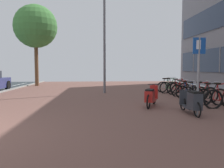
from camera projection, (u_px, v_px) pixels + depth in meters
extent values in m
cube|color=brown|center=(161.00, 138.00, 4.79)|extent=(14.40, 40.00, 0.05)
cube|color=slate|center=(220.00, 60.00, 15.63)|extent=(0.10, 0.12, 1.79)
cube|color=slate|center=(194.00, 62.00, 19.87)|extent=(0.10, 0.12, 1.79)
torus|color=black|center=(213.00, 99.00, 8.11)|extent=(0.76, 0.08, 0.75)
cylinder|color=maroon|center=(224.00, 92.00, 8.12)|extent=(0.33, 0.04, 0.66)
cylinder|color=maroon|center=(219.00, 93.00, 8.11)|extent=(0.14, 0.04, 0.60)
cylinder|color=maroon|center=(223.00, 84.00, 8.10)|extent=(0.41, 0.04, 0.09)
cylinder|color=maroon|center=(216.00, 100.00, 8.12)|extent=(0.26, 0.03, 0.08)
cylinder|color=maroon|center=(215.00, 92.00, 8.10)|extent=(0.17, 0.03, 0.55)
cube|color=black|center=(218.00, 84.00, 8.08)|extent=(0.22, 0.09, 0.06)
torus|color=black|center=(203.00, 97.00, 8.84)|extent=(0.72, 0.11, 0.72)
torus|color=black|center=(219.00, 97.00, 8.85)|extent=(0.72, 0.11, 0.72)
cylinder|color=black|center=(213.00, 91.00, 8.83)|extent=(0.32, 0.05, 0.63)
cylinder|color=black|center=(208.00, 91.00, 8.82)|extent=(0.14, 0.04, 0.57)
cylinder|color=black|center=(212.00, 84.00, 8.80)|extent=(0.39, 0.06, 0.08)
cylinder|color=black|center=(206.00, 98.00, 8.84)|extent=(0.25, 0.04, 0.08)
cylinder|color=black|center=(205.00, 91.00, 8.82)|extent=(0.17, 0.03, 0.52)
cylinder|color=black|center=(218.00, 90.00, 8.83)|extent=(0.15, 0.04, 0.57)
cube|color=black|center=(207.00, 83.00, 8.80)|extent=(0.22, 0.10, 0.06)
cylinder|color=#ADADB2|center=(217.00, 82.00, 8.80)|extent=(0.05, 0.48, 0.02)
torus|color=black|center=(196.00, 95.00, 9.56)|extent=(0.72, 0.14, 0.71)
torus|color=black|center=(210.00, 95.00, 9.54)|extent=(0.72, 0.14, 0.71)
cylinder|color=maroon|center=(205.00, 89.00, 9.53)|extent=(0.31, 0.07, 0.63)
cylinder|color=maroon|center=(200.00, 90.00, 9.54)|extent=(0.14, 0.05, 0.57)
cylinder|color=maroon|center=(204.00, 83.00, 9.51)|extent=(0.38, 0.07, 0.08)
cylinder|color=maroon|center=(198.00, 96.00, 9.56)|extent=(0.25, 0.05, 0.08)
cylinder|color=maroon|center=(197.00, 89.00, 9.54)|extent=(0.16, 0.04, 0.52)
cylinder|color=maroon|center=(209.00, 89.00, 9.52)|extent=(0.15, 0.04, 0.57)
cube|color=black|center=(199.00, 82.00, 9.52)|extent=(0.23, 0.11, 0.06)
cylinder|color=#ADADB2|center=(208.00, 81.00, 9.50)|extent=(0.07, 0.48, 0.02)
torus|color=black|center=(187.00, 93.00, 10.29)|extent=(0.68, 0.21, 0.68)
torus|color=black|center=(201.00, 94.00, 10.21)|extent=(0.68, 0.21, 0.68)
cylinder|color=#AEAEB5|center=(195.00, 88.00, 10.23)|extent=(0.29, 0.10, 0.60)
cylinder|color=#AEAEB5|center=(191.00, 89.00, 10.25)|extent=(0.13, 0.06, 0.54)
cylinder|color=#AEAEB5|center=(195.00, 83.00, 10.21)|extent=(0.36, 0.11, 0.08)
cylinder|color=#AEAEB5|center=(190.00, 94.00, 10.28)|extent=(0.23, 0.08, 0.07)
cylinder|color=#AEAEB5|center=(189.00, 88.00, 10.27)|extent=(0.16, 0.06, 0.50)
cylinder|color=#AEAEB5|center=(200.00, 88.00, 10.20)|extent=(0.14, 0.06, 0.54)
cube|color=black|center=(191.00, 82.00, 10.24)|extent=(0.23, 0.13, 0.06)
cylinder|color=#ADADB2|center=(199.00, 81.00, 10.18)|extent=(0.12, 0.47, 0.02)
torus|color=black|center=(182.00, 92.00, 10.93)|extent=(0.67, 0.08, 0.67)
torus|color=black|center=(194.00, 92.00, 10.99)|extent=(0.67, 0.08, 0.67)
cylinder|color=navy|center=(189.00, 87.00, 10.95)|extent=(0.31, 0.04, 0.59)
cylinder|color=navy|center=(186.00, 88.00, 10.93)|extent=(0.14, 0.04, 0.53)
cylinder|color=navy|center=(189.00, 82.00, 10.93)|extent=(0.38, 0.05, 0.08)
cylinder|color=navy|center=(184.00, 93.00, 10.94)|extent=(0.24, 0.04, 0.07)
cylinder|color=navy|center=(183.00, 87.00, 10.92)|extent=(0.16, 0.03, 0.49)
cylinder|color=navy|center=(193.00, 87.00, 10.97)|extent=(0.14, 0.03, 0.53)
cube|color=black|center=(185.00, 82.00, 10.91)|extent=(0.22, 0.10, 0.06)
cylinder|color=#ADADB2|center=(192.00, 80.00, 10.94)|extent=(0.04, 0.48, 0.02)
torus|color=black|center=(177.00, 91.00, 11.62)|extent=(0.67, 0.13, 0.67)
torus|color=black|center=(188.00, 90.00, 11.71)|extent=(0.67, 0.13, 0.67)
cylinder|color=maroon|center=(183.00, 86.00, 11.66)|extent=(0.30, 0.06, 0.59)
cylinder|color=maroon|center=(180.00, 86.00, 11.63)|extent=(0.13, 0.05, 0.53)
cylinder|color=maroon|center=(183.00, 81.00, 11.63)|extent=(0.36, 0.07, 0.08)
cylinder|color=maroon|center=(179.00, 91.00, 11.64)|extent=(0.23, 0.05, 0.07)
cylinder|color=maroon|center=(178.00, 86.00, 11.61)|extent=(0.16, 0.04, 0.49)
cylinder|color=maroon|center=(187.00, 86.00, 11.69)|extent=(0.14, 0.04, 0.53)
cube|color=black|center=(180.00, 81.00, 11.60)|extent=(0.23, 0.11, 0.06)
cylinder|color=#ADADB2|center=(186.00, 80.00, 11.66)|extent=(0.07, 0.48, 0.02)
torus|color=black|center=(173.00, 89.00, 12.39)|extent=(0.72, 0.14, 0.71)
torus|color=black|center=(184.00, 89.00, 12.37)|extent=(0.72, 0.14, 0.71)
cylinder|color=maroon|center=(180.00, 84.00, 12.36)|extent=(0.31, 0.07, 0.62)
cylinder|color=maroon|center=(176.00, 85.00, 12.37)|extent=(0.14, 0.05, 0.57)
cylinder|color=maroon|center=(179.00, 79.00, 12.34)|extent=(0.38, 0.07, 0.08)
cylinder|color=maroon|center=(175.00, 89.00, 12.39)|extent=(0.25, 0.05, 0.08)
cylinder|color=maroon|center=(174.00, 84.00, 12.37)|extent=(0.16, 0.04, 0.52)
cylinder|color=maroon|center=(183.00, 84.00, 12.35)|extent=(0.15, 0.04, 0.57)
cube|color=black|center=(176.00, 79.00, 12.34)|extent=(0.23, 0.11, 0.06)
cylinder|color=#ADADB2|center=(183.00, 78.00, 12.33)|extent=(0.07, 0.48, 0.02)
torus|color=black|center=(165.00, 88.00, 13.04)|extent=(0.72, 0.10, 0.72)
torus|color=black|center=(176.00, 88.00, 13.10)|extent=(0.72, 0.10, 0.72)
cylinder|color=#296937|center=(172.00, 83.00, 13.06)|extent=(0.31, 0.05, 0.63)
cylinder|color=#296937|center=(168.00, 84.00, 13.04)|extent=(0.14, 0.04, 0.57)
cylinder|color=#296937|center=(171.00, 79.00, 13.03)|extent=(0.38, 0.05, 0.08)
cylinder|color=#296937|center=(167.00, 88.00, 13.05)|extent=(0.25, 0.04, 0.08)
cylinder|color=#296937|center=(166.00, 83.00, 13.03)|extent=(0.16, 0.03, 0.52)
cylinder|color=#296937|center=(175.00, 83.00, 13.08)|extent=(0.14, 0.04, 0.57)
cube|color=black|center=(168.00, 78.00, 13.01)|extent=(0.22, 0.10, 0.06)
cylinder|color=#ADADB2|center=(174.00, 77.00, 13.05)|extent=(0.04, 0.48, 0.02)
torus|color=black|center=(162.00, 87.00, 13.74)|extent=(0.68, 0.12, 0.68)
torus|color=black|center=(171.00, 87.00, 13.82)|extent=(0.68, 0.12, 0.68)
cylinder|color=#B5B2B7|center=(168.00, 83.00, 13.77)|extent=(0.30, 0.06, 0.60)
cylinder|color=#B5B2B7|center=(165.00, 84.00, 13.75)|extent=(0.13, 0.05, 0.54)
cylinder|color=#B5B2B7|center=(167.00, 79.00, 13.74)|extent=(0.37, 0.06, 0.08)
cylinder|color=#B5B2B7|center=(164.00, 87.00, 13.75)|extent=(0.24, 0.05, 0.07)
cylinder|color=#B5B2B7|center=(163.00, 83.00, 13.73)|extent=(0.16, 0.04, 0.50)
cylinder|color=#B5B2B7|center=(171.00, 83.00, 13.79)|extent=(0.14, 0.04, 0.54)
cube|color=black|center=(164.00, 79.00, 13.72)|extent=(0.23, 0.11, 0.06)
cylinder|color=#ADADB2|center=(170.00, 78.00, 13.76)|extent=(0.06, 0.48, 0.02)
torus|color=black|center=(197.00, 110.00, 6.70)|extent=(0.06, 0.50, 0.50)
torus|color=black|center=(183.00, 104.00, 7.86)|extent=(0.06, 0.50, 0.50)
cube|color=#31363E|center=(189.00, 107.00, 7.28)|extent=(0.29, 0.66, 0.08)
cube|color=#31363E|center=(195.00, 101.00, 6.89)|extent=(0.31, 0.52, 0.51)
cube|color=black|center=(195.00, 92.00, 6.87)|extent=(0.27, 0.47, 0.06)
cylinder|color=#31363E|center=(183.00, 97.00, 7.82)|extent=(0.07, 0.12, 0.50)
cube|color=#31363E|center=(184.00, 98.00, 7.75)|extent=(0.32, 0.08, 0.50)
cylinder|color=black|center=(184.00, 90.00, 7.78)|extent=(0.52, 0.04, 0.03)
torus|color=black|center=(149.00, 102.00, 8.10)|extent=(0.29, 0.54, 0.57)
torus|color=black|center=(154.00, 98.00, 9.21)|extent=(0.29, 0.54, 0.57)
cube|color=#B11F1B|center=(152.00, 100.00, 8.66)|extent=(0.53, 0.72, 0.08)
cube|color=#B11F1B|center=(150.00, 96.00, 8.29)|extent=(0.49, 0.60, 0.41)
cube|color=black|center=(150.00, 90.00, 8.27)|extent=(0.43, 0.54, 0.06)
cylinder|color=#B11F1B|center=(154.00, 91.00, 9.17)|extent=(0.11, 0.14, 0.57)
cube|color=#B11F1B|center=(154.00, 92.00, 9.10)|extent=(0.32, 0.21, 0.56)
cylinder|color=black|center=(154.00, 84.00, 9.13)|extent=(0.48, 0.24, 0.03)
cylinder|color=black|center=(8.00, 85.00, 15.21)|extent=(0.20, 0.62, 0.62)
cylinder|color=gray|center=(198.00, 77.00, 6.95)|extent=(0.07, 0.07, 2.43)
cube|color=#174BA8|center=(199.00, 46.00, 6.87)|extent=(0.40, 0.02, 0.50)
cube|color=white|center=(199.00, 45.00, 6.85)|extent=(0.14, 0.01, 0.28)
cylinder|color=slate|center=(104.00, 39.00, 13.07)|extent=(0.14, 0.14, 6.40)
cylinder|color=brown|center=(36.00, 64.00, 18.52)|extent=(0.31, 0.31, 3.70)
sphere|color=#45833C|center=(36.00, 26.00, 18.30)|extent=(3.53, 3.53, 3.53)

